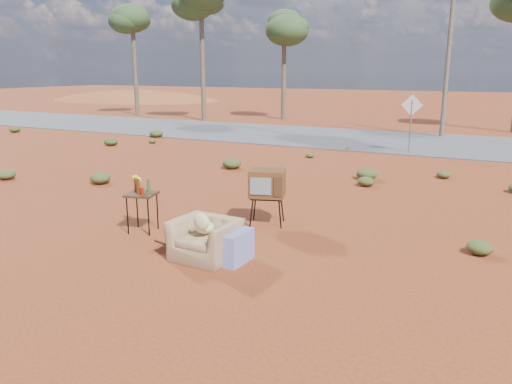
% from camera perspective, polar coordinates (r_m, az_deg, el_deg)
% --- Properties ---
extents(ground, '(140.00, 140.00, 0.00)m').
position_cam_1_polar(ground, '(9.04, -6.42, -6.13)').
color(ground, maroon).
rests_on(ground, ground).
extents(highway, '(140.00, 7.00, 0.04)m').
position_cam_1_polar(highway, '(22.79, 14.63, 5.70)').
color(highway, '#565659').
rests_on(highway, ground).
extents(dirt_mound, '(26.00, 18.00, 2.00)m').
position_cam_1_polar(dirt_mound, '(53.87, -13.69, 10.20)').
color(dirt_mound, '#955524').
rests_on(dirt_mound, ground).
extents(armchair, '(1.24, 0.77, 0.90)m').
position_cam_1_polar(armchair, '(8.29, -5.22, -4.92)').
color(armchair, '#9A7954').
rests_on(armchair, ground).
extents(tv_unit, '(0.84, 0.74, 1.13)m').
position_cam_1_polar(tv_unit, '(10.00, 1.28, 0.91)').
color(tv_unit, black).
rests_on(tv_unit, ground).
extents(side_table, '(0.65, 0.65, 1.07)m').
position_cam_1_polar(side_table, '(9.84, -13.07, 0.07)').
color(side_table, '#3D2516').
rests_on(side_table, ground).
extents(rusty_bar, '(1.52, 0.41, 0.04)m').
position_cam_1_polar(rusty_bar, '(8.82, -8.32, -6.58)').
color(rusty_bar, '#522A15').
rests_on(rusty_bar, ground).
extents(road_sign, '(0.78, 0.06, 2.19)m').
position_cam_1_polar(road_sign, '(19.42, 17.33, 8.58)').
color(road_sign, brown).
rests_on(road_sign, ground).
extents(eucalyptus_far_left, '(3.20, 3.20, 7.10)m').
position_cam_1_polar(eucalyptus_far_left, '(35.45, -13.93, 18.10)').
color(eucalyptus_far_left, brown).
rests_on(eucalyptus_far_left, ground).
extents(eucalyptus_left, '(3.20, 3.20, 8.10)m').
position_cam_1_polar(eucalyptus_left, '(31.21, -6.30, 20.85)').
color(eucalyptus_left, brown).
rests_on(eucalyptus_left, ground).
extents(eucalyptus_near_left, '(3.20, 3.20, 6.60)m').
position_cam_1_polar(eucalyptus_near_left, '(31.83, 3.26, 18.11)').
color(eucalyptus_near_left, brown).
rests_on(eucalyptus_near_left, ground).
extents(utility_pole_center, '(1.40, 0.20, 8.00)m').
position_cam_1_polar(utility_pole_center, '(24.76, 21.21, 15.43)').
color(utility_pole_center, brown).
rests_on(utility_pole_center, ground).
extents(scrub_patch, '(17.49, 8.07, 0.33)m').
position_cam_1_polar(scrub_patch, '(13.09, 1.04, 0.88)').
color(scrub_patch, '#465123').
rests_on(scrub_patch, ground).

